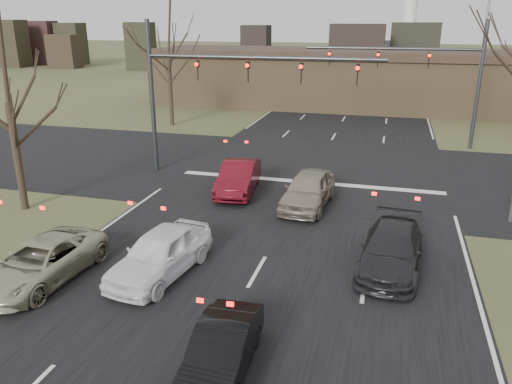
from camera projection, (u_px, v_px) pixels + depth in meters
ground at (229, 322)px, 13.84m from camera, size 360.00×360.00×0.00m
road_main at (365, 81)px, 68.54m from camera, size 14.00×300.00×0.02m
road_cross at (314, 172)px, 27.51m from camera, size 200.00×14.00×0.02m
building at (374, 79)px, 47.12m from camera, size 42.40×10.40×5.30m
mast_arm_near at (209, 79)px, 25.34m from camera, size 12.12×0.24×8.00m
mast_arm_far at (433, 69)px, 31.63m from camera, size 11.12×0.24×8.00m
streetlight_right_far at (479, 56)px, 34.31m from camera, size 2.34×0.25×10.00m
tree_left_near at (1, 56)px, 20.03m from camera, size 5.10×5.10×8.50m
tree_left_far at (167, 28)px, 37.47m from camera, size 5.70×5.70×9.50m
car_silver_suv at (41, 262)px, 15.86m from camera, size 2.47×4.86×1.31m
car_white_sedan at (160, 253)px, 16.20m from camera, size 2.40×4.69×1.53m
car_black_hatch at (222, 351)px, 11.67m from camera, size 1.46×3.74×1.21m
car_charcoal_sedan at (391, 250)px, 16.63m from camera, size 2.32×4.86×1.37m
car_red_ahead at (238, 177)px, 24.04m from camera, size 2.12×4.71×1.50m
car_silver_ahead at (308, 190)px, 22.19m from camera, size 2.16×4.73×1.57m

